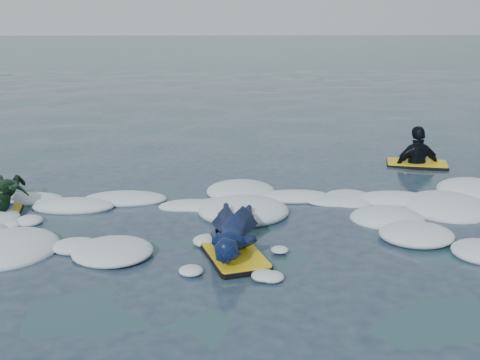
% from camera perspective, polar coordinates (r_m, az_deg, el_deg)
% --- Properties ---
extents(ground, '(120.00, 120.00, 0.00)m').
position_cam_1_polar(ground, '(7.36, -6.05, -6.05)').
color(ground, '#19313D').
rests_on(ground, ground).
extents(foam_band, '(12.00, 3.10, 0.30)m').
position_cam_1_polar(foam_band, '(8.32, -5.45, -3.39)').
color(foam_band, white).
rests_on(foam_band, ground).
extents(prone_woman_unit, '(0.88, 1.68, 0.42)m').
position_cam_1_polar(prone_woman_unit, '(7.05, -0.63, -5.10)').
color(prone_woman_unit, black).
rests_on(prone_woman_unit, ground).
extents(prone_child_unit, '(0.74, 1.19, 0.43)m').
position_cam_1_polar(prone_child_unit, '(9.08, -21.02, -1.32)').
color(prone_child_unit, black).
rests_on(prone_child_unit, ground).
extents(waiting_rider_unit, '(1.16, 0.80, 1.59)m').
position_cam_1_polar(waiting_rider_unit, '(11.34, 16.39, 1.00)').
color(waiting_rider_unit, black).
rests_on(waiting_rider_unit, ground).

